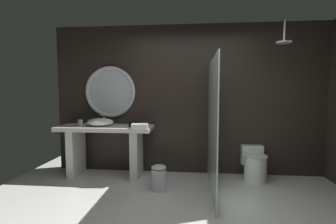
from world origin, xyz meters
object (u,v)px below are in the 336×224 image
Objects in this scene: tumbler_cup at (80,123)px; toilet at (254,165)px; tissue_box at (133,124)px; waste_bin at (159,177)px; folded_hand_towel at (140,126)px; round_wall_mirror at (110,92)px; rain_shower_head at (284,40)px; vessel_sink at (100,122)px.

tumbler_cup reaches higher than toilet.
tissue_box is 0.36× the size of waste_bin.
waste_bin is at bearing -43.55° from folded_hand_towel.
round_wall_mirror reaches higher than tumbler_cup.
toilet is 2.05× the size of folded_hand_towel.
rain_shower_head reaches higher than toilet.
vessel_sink reaches higher than toilet.
tumbler_cup reaches higher than waste_bin.
tumbler_cup is 0.92m from tissue_box.
rain_shower_head is 2.53m from folded_hand_towel.
tissue_box is 2.10m from toilet.
round_wall_mirror reaches higher than waste_bin.
waste_bin is at bearing -25.05° from vessel_sink.
folded_hand_towel is (-2.17, -0.06, -1.30)m from rain_shower_head.
vessel_sink is 1.39m from waste_bin.
waste_bin is (-1.50, -0.56, -0.07)m from toilet.
round_wall_mirror is 2.76m from toilet.
vessel_sink reaches higher than waste_bin.
folded_hand_towel is (0.64, -0.46, -0.54)m from round_wall_mirror.
tissue_box is (0.56, 0.03, -0.02)m from vessel_sink.
rain_shower_head is 2.75m from waste_bin.
vessel_sink is at bearing -0.23° from tumbler_cup.
vessel_sink is 0.35m from tumbler_cup.
tumbler_cup is at bearing 170.92° from folded_hand_towel.
waste_bin is (1.06, -0.50, -0.74)m from vessel_sink.
rain_shower_head reaches higher than tumbler_cup.
tumbler_cup is 0.12× the size of round_wall_mirror.
rain_shower_head is (3.24, -0.11, 1.28)m from tumbler_cup.
round_wall_mirror is (0.43, 0.29, 0.52)m from tumbler_cup.
vessel_sink is 0.59m from round_wall_mirror.
round_wall_mirror is 2.46× the size of waste_bin.
folded_hand_towel is at bearing -36.12° from round_wall_mirror.
waste_bin is (0.50, -0.52, -0.72)m from tissue_box.
rain_shower_head is at bearing -8.14° from round_wall_mirror.
toilet is at bearing 20.49° from waste_bin.
vessel_sink is 1.35× the size of rain_shower_head.
tumbler_cup is at bearing -178.74° from toilet.
round_wall_mirror is 1.70× the size of toilet.
tissue_box is at bearing 2.76° from vessel_sink.
toilet is (-0.33, 0.17, -1.95)m from rain_shower_head.
tissue_box reaches higher than folded_hand_towel.
waste_bin is (0.98, -0.79, -1.25)m from round_wall_mirror.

